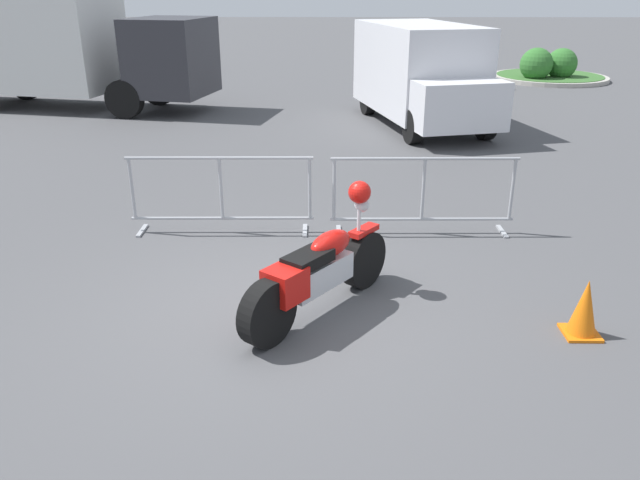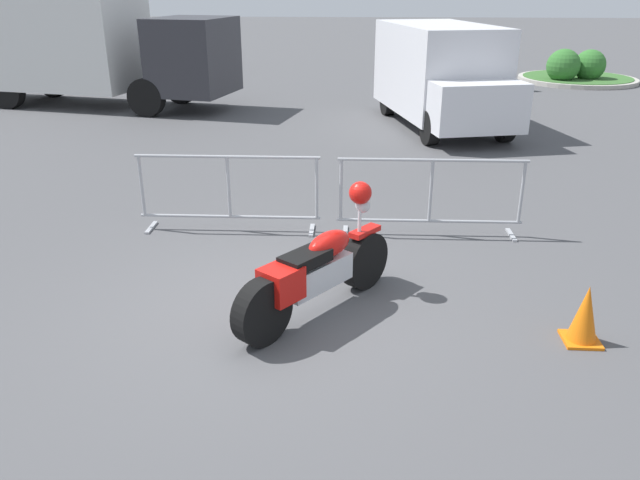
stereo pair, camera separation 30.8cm
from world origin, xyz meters
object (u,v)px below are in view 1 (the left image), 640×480
(parked_car_green, at_px, (71,51))
(box_truck, at_px, (52,46))
(crowd_barrier_near, at_px, (221,193))
(delivery_van, at_px, (421,72))
(motorcycle, at_px, (319,270))
(crowd_barrier_far, at_px, (423,194))
(parked_car_white, at_px, (147,50))
(traffic_cone, at_px, (585,308))
(pedestrian, at_px, (478,59))

(parked_car_green, bearing_deg, box_truck, -155.25)
(crowd_barrier_near, bearing_deg, delivery_van, 63.13)
(motorcycle, relative_size, crowd_barrier_far, 0.75)
(crowd_barrier_near, xyz_separation_m, box_truck, (-5.92, 9.20, 1.08))
(motorcycle, xyz_separation_m, crowd_barrier_far, (1.36, 2.26, 0.08))
(motorcycle, relative_size, box_truck, 0.24)
(crowd_barrier_far, height_order, parked_car_white, parked_car_white)
(crowd_barrier_near, distance_m, delivery_van, 8.05)
(delivery_van, bearing_deg, motorcycle, -27.04)
(crowd_barrier_near, height_order, delivery_van, delivery_van)
(motorcycle, bearing_deg, crowd_barrier_far, 6.31)
(crowd_barrier_far, bearing_deg, traffic_cone, -65.75)
(box_truck, xyz_separation_m, pedestrian, (12.13, 3.47, -0.72))
(delivery_van, xyz_separation_m, pedestrian, (2.58, 5.51, -0.32))
(crowd_barrier_near, height_order, parked_car_green, parked_car_green)
(motorcycle, xyz_separation_m, crowd_barrier_near, (-1.36, 2.26, 0.08))
(box_truck, xyz_separation_m, delivery_van, (9.55, -2.04, -0.39))
(parked_car_green, bearing_deg, motorcycle, -146.70)
(pedestrian, relative_size, traffic_cone, 2.86)
(parked_car_green, bearing_deg, pedestrian, -100.51)
(crowd_barrier_near, bearing_deg, motorcycle, -58.83)
(box_truck, height_order, delivery_van, box_truck)
(pedestrian, bearing_deg, crowd_barrier_far, -70.18)
(box_truck, height_order, parked_car_green, box_truck)
(crowd_barrier_near, height_order, box_truck, box_truck)
(box_truck, distance_m, delivery_van, 9.77)
(box_truck, bearing_deg, delivery_van, -0.50)
(motorcycle, bearing_deg, parked_car_green, 64.71)
(pedestrian, bearing_deg, motorcycle, -72.80)
(crowd_barrier_far, distance_m, box_truck, 12.67)
(motorcycle, height_order, parked_car_green, parked_car_green)
(motorcycle, distance_m, parked_car_green, 21.74)
(motorcycle, xyz_separation_m, delivery_van, (2.26, 9.41, 0.76))
(box_truck, height_order, traffic_cone, box_truck)
(parked_car_white, xyz_separation_m, pedestrian, (11.87, -4.49, 0.16))
(parked_car_white, height_order, pedestrian, pedestrian)
(box_truck, relative_size, parked_car_white, 1.74)
(crowd_barrier_near, xyz_separation_m, parked_car_white, (-5.65, 17.16, 0.20))
(motorcycle, xyz_separation_m, traffic_cone, (2.57, -0.42, -0.19))
(crowd_barrier_far, xyz_separation_m, delivery_van, (0.90, 7.16, 0.68))
(motorcycle, height_order, traffic_cone, motorcycle)
(delivery_van, xyz_separation_m, parked_car_white, (-9.28, 10.00, -0.48))
(motorcycle, relative_size, crowd_barrier_near, 0.75)
(traffic_cone, bearing_deg, motorcycle, 170.73)
(crowd_barrier_near, xyz_separation_m, delivery_van, (3.63, 7.16, 0.68))
(crowd_barrier_far, bearing_deg, crowd_barrier_near, 180.00)
(pedestrian, bearing_deg, traffic_cone, -63.26)
(motorcycle, height_order, delivery_van, delivery_van)
(crowd_barrier_near, relative_size, delivery_van, 0.47)
(crowd_barrier_far, bearing_deg, delivery_van, 82.85)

